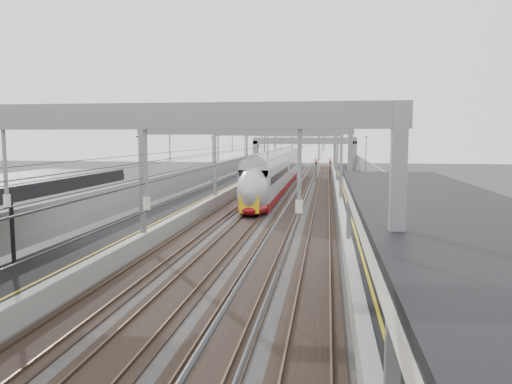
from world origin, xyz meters
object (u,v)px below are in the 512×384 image
(bench, at_px, (464,306))
(signal_green, at_px, (265,165))
(train, at_px, (277,175))
(overbridge, at_px, (304,145))

(bench, bearing_deg, signal_green, 102.66)
(train, height_order, signal_green, train)
(bench, xyz_separation_m, signal_green, (-14.59, 64.95, 0.81))
(bench, relative_size, signal_green, 0.57)
(train, distance_m, signal_green, 17.24)
(overbridge, bearing_deg, bench, -84.12)
(train, bearing_deg, signal_green, 102.40)
(overbridge, relative_size, signal_green, 6.33)
(train, bearing_deg, bench, -77.25)
(overbridge, height_order, train, overbridge)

